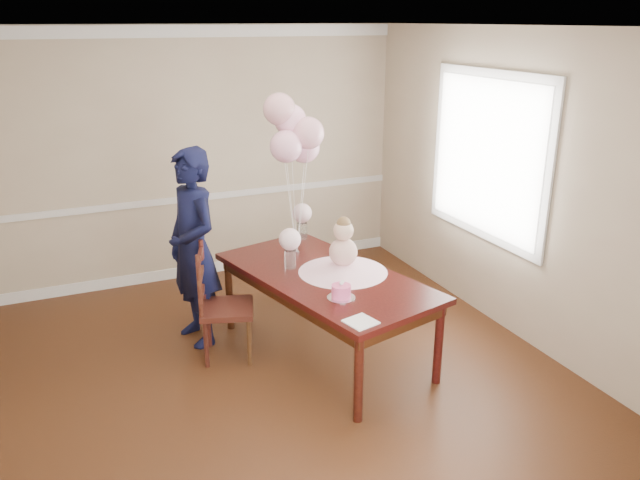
{
  "coord_description": "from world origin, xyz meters",
  "views": [
    {
      "loc": [
        -1.46,
        -4.07,
        2.75
      ],
      "look_at": [
        0.45,
        0.31,
        1.05
      ],
      "focal_mm": 35.0,
      "sensor_mm": 36.0,
      "label": 1
    }
  ],
  "objects_px": {
    "dining_table_top": "(325,277)",
    "dining_chair_seat": "(227,309)",
    "birthday_cake": "(341,291)",
    "woman": "(193,248)"
  },
  "relations": [
    {
      "from": "dining_chair_seat",
      "to": "woman",
      "type": "height_order",
      "value": "woman"
    },
    {
      "from": "dining_table_top",
      "to": "woman",
      "type": "xyz_separation_m",
      "value": [
        -0.94,
        0.69,
        0.16
      ]
    },
    {
      "from": "dining_table_top",
      "to": "dining_chair_seat",
      "type": "distance_m",
      "value": 0.88
    },
    {
      "from": "dining_chair_seat",
      "to": "woman",
      "type": "bearing_deg",
      "value": 130.33
    },
    {
      "from": "dining_table_top",
      "to": "birthday_cake",
      "type": "bearing_deg",
      "value": -113.96
    },
    {
      "from": "birthday_cake",
      "to": "dining_chair_seat",
      "type": "height_order",
      "value": "birthday_cake"
    },
    {
      "from": "birthday_cake",
      "to": "woman",
      "type": "relative_size",
      "value": 0.08
    },
    {
      "from": "dining_chair_seat",
      "to": "woman",
      "type": "xyz_separation_m",
      "value": [
        -0.17,
        0.4,
        0.44
      ]
    },
    {
      "from": "birthday_cake",
      "to": "woman",
      "type": "bearing_deg",
      "value": 126.18
    },
    {
      "from": "dining_table_top",
      "to": "birthday_cake",
      "type": "xyz_separation_m",
      "value": [
        -0.08,
        -0.48,
        0.08
      ]
    }
  ]
}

